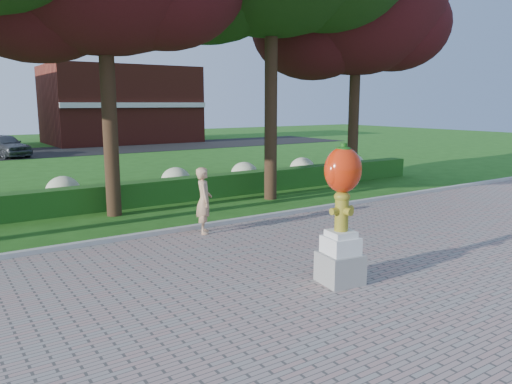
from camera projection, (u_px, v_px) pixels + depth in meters
ground at (286, 253)px, 11.42m from camera, size 100.00×100.00×0.00m
walkway at (435, 312)px, 8.15m from camera, size 40.00×14.00×0.04m
curb at (220, 224)px, 13.86m from camera, size 40.00×0.18×0.15m
lawn_hedge at (162, 191)px, 17.06m from camera, size 24.00×0.70×0.80m
hydrangea_row at (165, 182)px, 18.17m from camera, size 20.10×1.10×0.99m
street at (39, 153)px, 34.27m from camera, size 50.00×8.00×0.02m
building_right at (121, 105)px, 43.00m from camera, size 12.00×8.00×6.40m
tree_far_right at (354, 13)px, 20.18m from camera, size 7.88×6.72×10.21m
hydrant_sculpture at (342, 211)px, 9.17m from camera, size 0.81×0.81×2.63m
woman at (204, 200)px, 12.86m from camera, size 0.63×0.74×1.73m
parked_car at (4, 145)px, 31.33m from camera, size 3.10×4.60×1.45m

